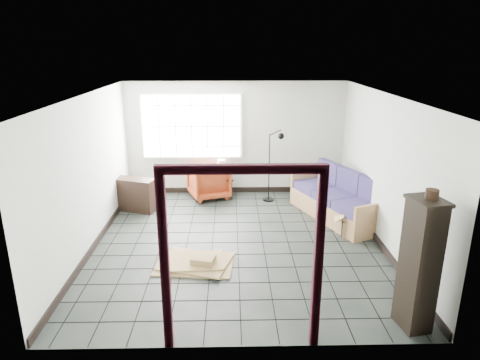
{
  "coord_description": "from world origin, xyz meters",
  "views": [
    {
      "loc": [
        -0.11,
        -6.92,
        3.38
      ],
      "look_at": [
        0.05,
        0.3,
        1.08
      ],
      "focal_mm": 32.0,
      "sensor_mm": 36.0,
      "label": 1
    }
  ],
  "objects_px": {
    "futon_sofa": "(339,201)",
    "armchair": "(208,180)",
    "tall_shelf": "(419,264)",
    "side_table": "(223,180)"
  },
  "relations": [
    {
      "from": "futon_sofa",
      "to": "armchair",
      "type": "xyz_separation_m",
      "value": [
        -2.71,
        1.26,
        0.07
      ]
    },
    {
      "from": "armchair",
      "to": "futon_sofa",
      "type": "bearing_deg",
      "value": 134.73
    },
    {
      "from": "side_table",
      "to": "tall_shelf",
      "type": "distance_m",
      "value": 5.4
    },
    {
      "from": "futon_sofa",
      "to": "armchair",
      "type": "bearing_deg",
      "value": 132.27
    },
    {
      "from": "tall_shelf",
      "to": "futon_sofa",
      "type": "bearing_deg",
      "value": 80.01
    },
    {
      "from": "futon_sofa",
      "to": "side_table",
      "type": "height_order",
      "value": "futon_sofa"
    },
    {
      "from": "tall_shelf",
      "to": "armchair",
      "type": "bearing_deg",
      "value": 108.98
    },
    {
      "from": "side_table",
      "to": "tall_shelf",
      "type": "xyz_separation_m",
      "value": [
        2.43,
        -4.8,
        0.46
      ]
    },
    {
      "from": "futon_sofa",
      "to": "side_table",
      "type": "relative_size",
      "value": 4.8
    },
    {
      "from": "armchair",
      "to": "tall_shelf",
      "type": "bearing_deg",
      "value": 99.74
    }
  ]
}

